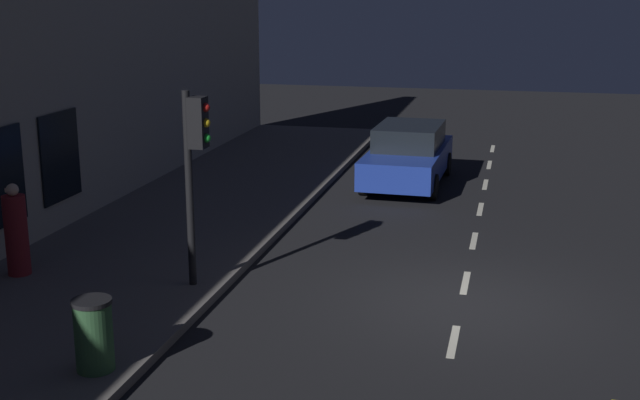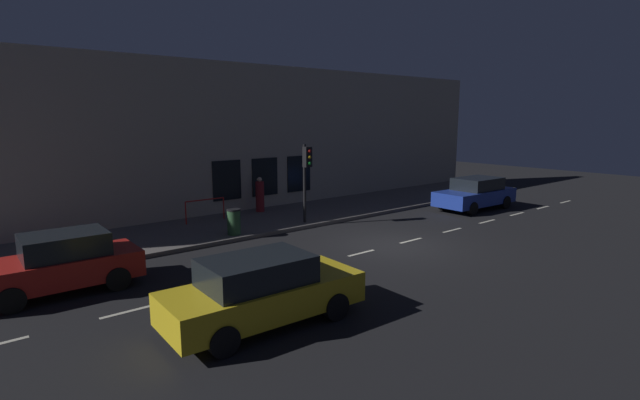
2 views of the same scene
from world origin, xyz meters
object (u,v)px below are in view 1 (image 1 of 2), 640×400
object	(u,v)px
traffic_light	(195,150)
pedestrian_0	(16,233)
trash_bin	(94,335)
parked_car_0	(408,155)

from	to	relation	value
traffic_light	pedestrian_0	xyz separation A→B (m)	(3.31, 0.23, -1.59)
traffic_light	trash_bin	world-z (taller)	traffic_light
parked_car_0	pedestrian_0	bearing A→B (deg)	59.73
traffic_light	pedestrian_0	bearing A→B (deg)	3.98
traffic_light	parked_car_0	size ratio (longest dim) A/B	0.72
pedestrian_0	traffic_light	bearing A→B (deg)	-128.00
parked_car_0	trash_bin	bearing A→B (deg)	80.03
traffic_light	pedestrian_0	size ratio (longest dim) A/B	2.02
traffic_light	trash_bin	distance (m)	3.87
pedestrian_0	trash_bin	distance (m)	4.49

